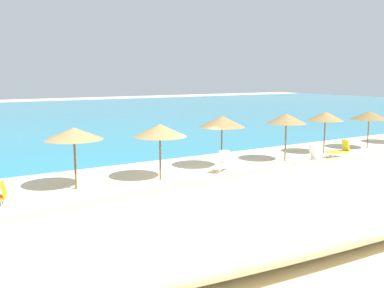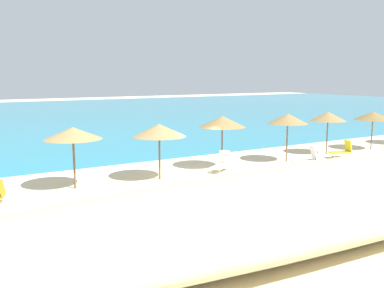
% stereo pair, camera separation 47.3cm
% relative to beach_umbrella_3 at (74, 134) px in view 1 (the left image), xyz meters
% --- Properties ---
extents(ground_plane, '(160.00, 160.00, 0.00)m').
position_rel_beach_umbrella_3_xyz_m(ground_plane, '(6.03, -1.64, -2.51)').
color(ground_plane, beige).
extents(sea_water, '(160.00, 65.53, 0.01)m').
position_rel_beach_umbrella_3_xyz_m(sea_water, '(6.03, 36.66, -2.50)').
color(sea_water, teal).
rests_on(sea_water, ground_plane).
extents(beach_umbrella_3, '(2.57, 2.57, 2.78)m').
position_rel_beach_umbrella_3_xyz_m(beach_umbrella_3, '(0.00, 0.00, 0.00)').
color(beach_umbrella_3, brown).
rests_on(beach_umbrella_3, ground_plane).
extents(beach_umbrella_4, '(2.57, 2.57, 2.73)m').
position_rel_beach_umbrella_3_xyz_m(beach_umbrella_4, '(4.05, -0.42, -0.08)').
color(beach_umbrella_4, brown).
rests_on(beach_umbrella_4, ground_plane).
extents(beach_umbrella_5, '(2.51, 2.51, 2.88)m').
position_rel_beach_umbrella_3_xyz_m(beach_umbrella_5, '(8.12, 0.12, 0.07)').
color(beach_umbrella_5, brown).
rests_on(beach_umbrella_5, ground_plane).
extents(beach_umbrella_6, '(2.34, 2.34, 2.84)m').
position_rel_beach_umbrella_3_xyz_m(beach_umbrella_6, '(12.45, -0.32, 0.03)').
color(beach_umbrella_6, brown).
rests_on(beach_umbrella_6, ground_plane).
extents(beach_umbrella_7, '(2.30, 2.30, 2.74)m').
position_rel_beach_umbrella_3_xyz_m(beach_umbrella_7, '(16.42, 0.20, -0.06)').
color(beach_umbrella_7, brown).
rests_on(beach_umbrella_7, ground_plane).
extents(beach_umbrella_8, '(2.53, 2.53, 2.60)m').
position_rel_beach_umbrella_3_xyz_m(beach_umbrella_8, '(20.44, -0.14, -0.18)').
color(beach_umbrella_8, brown).
rests_on(beach_umbrella_8, ground_plane).
extents(lounge_chair_1, '(1.43, 0.98, 1.11)m').
position_rel_beach_umbrella_3_xyz_m(lounge_chair_1, '(16.16, -1.29, -2.02)').
color(lounge_chair_1, yellow).
rests_on(lounge_chair_1, ground_plane).
extents(lounge_chair_2, '(1.60, 1.29, 1.08)m').
position_rel_beach_umbrella_3_xyz_m(lounge_chair_2, '(7.70, -0.48, -2.09)').
color(lounge_chair_2, white).
rests_on(lounge_chair_2, ground_plane).
extents(lounge_chair_3, '(1.55, 0.99, 1.18)m').
position_rel_beach_umbrella_3_xyz_m(lounge_chair_3, '(12.50, -1.91, -2.04)').
color(lounge_chair_3, white).
rests_on(lounge_chair_3, ground_plane).
extents(cooler_box, '(0.63, 0.61, 0.34)m').
position_rel_beach_umbrella_3_xyz_m(cooler_box, '(-0.49, -3.48, -2.34)').
color(cooler_box, white).
rests_on(cooler_box, ground_plane).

